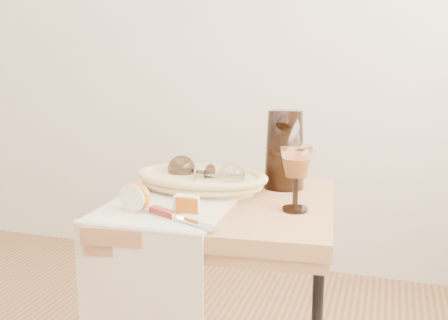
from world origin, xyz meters
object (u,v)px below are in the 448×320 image
(apple_half, at_px, (137,196))
(goblet_lying_a, at_px, (193,171))
(tea_towel, at_px, (161,211))
(goblet_lying_b, at_px, (216,176))
(wine_goblet, at_px, (296,179))
(pitcher, at_px, (284,150))
(table_knife, at_px, (180,217))
(bread_basket, at_px, (202,182))

(apple_half, bearing_deg, goblet_lying_a, 87.37)
(tea_towel, bearing_deg, apple_half, -161.36)
(goblet_lying_b, distance_m, wine_goblet, 0.27)
(pitcher, xyz_separation_m, apple_half, (-0.32, -0.37, -0.08))
(tea_towel, xyz_separation_m, apple_half, (-0.06, -0.02, 0.04))
(table_knife, bearing_deg, wine_goblet, 60.23)
(bread_basket, distance_m, pitcher, 0.27)
(pitcher, bearing_deg, apple_half, -122.50)
(bread_basket, relative_size, apple_half, 4.38)
(apple_half, bearing_deg, bread_basket, 79.93)
(tea_towel, distance_m, goblet_lying_b, 0.23)
(tea_towel, relative_size, wine_goblet, 1.89)
(tea_towel, bearing_deg, wine_goblet, 17.96)
(bread_basket, distance_m, table_knife, 0.30)
(goblet_lying_a, xyz_separation_m, goblet_lying_b, (0.09, -0.04, -0.00))
(goblet_lying_b, distance_m, table_knife, 0.28)
(apple_half, distance_m, table_knife, 0.15)
(wine_goblet, bearing_deg, bread_basket, 159.41)
(apple_half, bearing_deg, pitcher, 58.15)
(goblet_lying_b, xyz_separation_m, apple_half, (-0.14, -0.23, -0.01))
(pitcher, relative_size, table_knife, 1.24)
(bread_basket, relative_size, goblet_lying_b, 2.70)
(pitcher, bearing_deg, goblet_lying_a, -151.26)
(tea_towel, xyz_separation_m, table_knife, (0.08, -0.07, 0.01))
(tea_towel, xyz_separation_m, bread_basket, (0.03, 0.23, 0.02))
(pitcher, xyz_separation_m, table_knife, (-0.18, -0.41, -0.10))
(tea_towel, relative_size, pitcher, 1.19)
(goblet_lying_b, bearing_deg, wine_goblet, -35.23)
(tea_towel, xyz_separation_m, goblet_lying_b, (0.08, 0.21, 0.05))
(bread_basket, bearing_deg, goblet_lying_b, -19.90)
(goblet_lying_a, height_order, pitcher, pitcher)
(goblet_lying_a, height_order, apple_half, goblet_lying_a)
(goblet_lying_a, relative_size, wine_goblet, 0.80)
(goblet_lying_b, height_order, pitcher, pitcher)
(wine_goblet, relative_size, apple_half, 2.14)
(bread_basket, relative_size, pitcher, 1.29)
(tea_towel, bearing_deg, pitcher, 51.98)
(apple_half, bearing_deg, tea_towel, 28.89)
(bread_basket, bearing_deg, wine_goblet, -18.69)
(goblet_lying_b, relative_size, apple_half, 1.62)
(wine_goblet, relative_size, table_knife, 0.78)
(goblet_lying_a, height_order, wine_goblet, wine_goblet)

